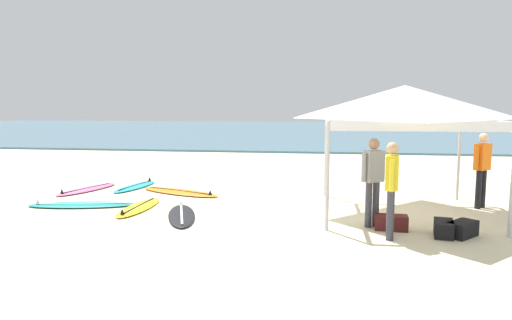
{
  "coord_description": "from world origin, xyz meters",
  "views": [
    {
      "loc": [
        1.11,
        -9.42,
        2.36
      ],
      "look_at": [
        -0.43,
        1.62,
        1.0
      ],
      "focal_mm": 32.41,
      "sensor_mm": 36.0,
      "label": 1
    }
  ],
  "objects_px": {
    "surfboard_pink": "(87,189)",
    "gear_bag_near_tent": "(462,229)",
    "surfboard_cyan": "(135,186)",
    "person_orange": "(482,165)",
    "canopy_tent": "(405,102)",
    "surfboard_yellow": "(139,207)",
    "person_grey": "(373,176)",
    "gear_bag_by_pole": "(391,223)",
    "surfboard_orange": "(180,192)",
    "person_yellow": "(391,183)",
    "surfboard_teal": "(82,205)",
    "surfboard_black": "(182,215)",
    "gear_bag_on_sand": "(444,228)"
  },
  "relations": [
    {
      "from": "person_orange",
      "to": "gear_bag_near_tent",
      "type": "height_order",
      "value": "person_orange"
    },
    {
      "from": "canopy_tent",
      "to": "gear_bag_on_sand",
      "type": "distance_m",
      "value": 2.86
    },
    {
      "from": "surfboard_pink",
      "to": "surfboard_cyan",
      "type": "height_order",
      "value": "same"
    },
    {
      "from": "person_grey",
      "to": "surfboard_yellow",
      "type": "bearing_deg",
      "value": 170.81
    },
    {
      "from": "surfboard_orange",
      "to": "surfboard_teal",
      "type": "height_order",
      "value": "same"
    },
    {
      "from": "canopy_tent",
      "to": "surfboard_cyan",
      "type": "relative_size",
      "value": 1.68
    },
    {
      "from": "person_orange",
      "to": "surfboard_cyan",
      "type": "bearing_deg",
      "value": 171.16
    },
    {
      "from": "surfboard_orange",
      "to": "surfboard_cyan",
      "type": "xyz_separation_m",
      "value": [
        -1.5,
        0.61,
        0.0
      ]
    },
    {
      "from": "surfboard_teal",
      "to": "person_orange",
      "type": "height_order",
      "value": "person_orange"
    },
    {
      "from": "person_orange",
      "to": "gear_bag_on_sand",
      "type": "xyz_separation_m",
      "value": [
        -1.4,
        -2.45,
        -0.85
      ]
    },
    {
      "from": "surfboard_cyan",
      "to": "person_orange",
      "type": "height_order",
      "value": "person_orange"
    },
    {
      "from": "surfboard_pink",
      "to": "person_orange",
      "type": "xyz_separation_m",
      "value": [
        9.93,
        -0.77,
        0.95
      ]
    },
    {
      "from": "surfboard_pink",
      "to": "person_yellow",
      "type": "bearing_deg",
      "value": -25.07
    },
    {
      "from": "surfboard_yellow",
      "to": "surfboard_orange",
      "type": "bearing_deg",
      "value": 78.79
    },
    {
      "from": "canopy_tent",
      "to": "surfboard_orange",
      "type": "distance_m",
      "value": 6.1
    },
    {
      "from": "surfboard_teal",
      "to": "person_yellow",
      "type": "xyz_separation_m",
      "value": [
        6.69,
        -1.68,
        0.95
      ]
    },
    {
      "from": "surfboard_yellow",
      "to": "person_yellow",
      "type": "distance_m",
      "value": 5.6
    },
    {
      "from": "gear_bag_near_tent",
      "to": "surfboard_cyan",
      "type": "bearing_deg",
      "value": 153.68
    },
    {
      "from": "gear_bag_by_pole",
      "to": "person_yellow",
      "type": "bearing_deg",
      "value": -100.56
    },
    {
      "from": "surfboard_pink",
      "to": "person_orange",
      "type": "distance_m",
      "value": 10.01
    },
    {
      "from": "canopy_tent",
      "to": "person_grey",
      "type": "bearing_deg",
      "value": -121.33
    },
    {
      "from": "surfboard_pink",
      "to": "gear_bag_on_sand",
      "type": "xyz_separation_m",
      "value": [
        8.53,
        -3.23,
        0.1
      ]
    },
    {
      "from": "surfboard_cyan",
      "to": "gear_bag_on_sand",
      "type": "xyz_separation_m",
      "value": [
        7.39,
        -3.82,
        0.1
      ]
    },
    {
      "from": "surfboard_yellow",
      "to": "gear_bag_by_pole",
      "type": "height_order",
      "value": "gear_bag_by_pole"
    },
    {
      "from": "person_orange",
      "to": "surfboard_black",
      "type": "bearing_deg",
      "value": -165.1
    },
    {
      "from": "surfboard_pink",
      "to": "surfboard_yellow",
      "type": "distance_m",
      "value": 2.97
    },
    {
      "from": "canopy_tent",
      "to": "person_yellow",
      "type": "height_order",
      "value": "canopy_tent"
    },
    {
      "from": "surfboard_pink",
      "to": "gear_bag_near_tent",
      "type": "xyz_separation_m",
      "value": [
        8.85,
        -3.22,
        0.1
      ]
    },
    {
      "from": "surfboard_pink",
      "to": "surfboard_yellow",
      "type": "xyz_separation_m",
      "value": [
        2.27,
        -1.92,
        0.0
      ]
    },
    {
      "from": "person_grey",
      "to": "gear_bag_by_pole",
      "type": "height_order",
      "value": "person_grey"
    },
    {
      "from": "person_grey",
      "to": "gear_bag_by_pole",
      "type": "distance_m",
      "value": 0.93
    },
    {
      "from": "canopy_tent",
      "to": "person_grey",
      "type": "relative_size",
      "value": 1.95
    },
    {
      "from": "surfboard_black",
      "to": "person_orange",
      "type": "bearing_deg",
      "value": 14.9
    },
    {
      "from": "surfboard_orange",
      "to": "surfboard_yellow",
      "type": "xyz_separation_m",
      "value": [
        -0.38,
        -1.9,
        0.0
      ]
    },
    {
      "from": "surfboard_orange",
      "to": "surfboard_pink",
      "type": "bearing_deg",
      "value": 179.6
    },
    {
      "from": "gear_bag_near_tent",
      "to": "gear_bag_by_pole",
      "type": "relative_size",
      "value": 1.0
    },
    {
      "from": "surfboard_yellow",
      "to": "person_grey",
      "type": "height_order",
      "value": "person_grey"
    },
    {
      "from": "surfboard_yellow",
      "to": "person_grey",
      "type": "distance_m",
      "value": 5.21
    },
    {
      "from": "surfboard_cyan",
      "to": "person_orange",
      "type": "bearing_deg",
      "value": -8.84
    },
    {
      "from": "surfboard_pink",
      "to": "person_yellow",
      "type": "relative_size",
      "value": 1.25
    },
    {
      "from": "surfboard_cyan",
      "to": "person_grey",
      "type": "height_order",
      "value": "person_grey"
    },
    {
      "from": "surfboard_pink",
      "to": "surfboard_teal",
      "type": "distance_m",
      "value": 2.04
    },
    {
      "from": "canopy_tent",
      "to": "surfboard_yellow",
      "type": "xyz_separation_m",
      "value": [
        -5.8,
        -0.4,
        -2.35
      ]
    },
    {
      "from": "surfboard_pink",
      "to": "surfboard_black",
      "type": "height_order",
      "value": "same"
    },
    {
      "from": "person_yellow",
      "to": "surfboard_cyan",
      "type": "bearing_deg",
      "value": 147.23
    },
    {
      "from": "surfboard_pink",
      "to": "person_grey",
      "type": "height_order",
      "value": "person_grey"
    },
    {
      "from": "surfboard_orange",
      "to": "gear_bag_on_sand",
      "type": "distance_m",
      "value": 6.7
    },
    {
      "from": "surfboard_cyan",
      "to": "person_yellow",
      "type": "relative_size",
      "value": 1.16
    },
    {
      "from": "gear_bag_by_pole",
      "to": "surfboard_orange",
      "type": "bearing_deg",
      "value": 149.88
    },
    {
      "from": "person_orange",
      "to": "surfboard_orange",
      "type": "bearing_deg",
      "value": 174.08
    }
  ]
}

